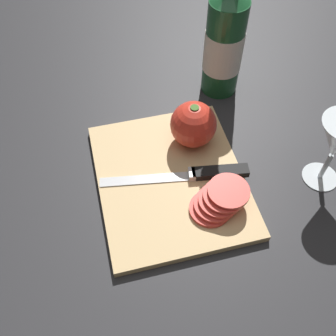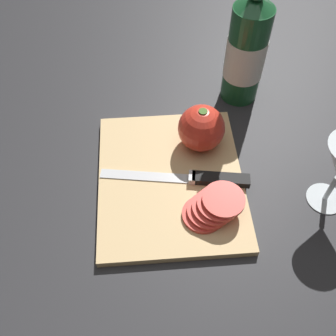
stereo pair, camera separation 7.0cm
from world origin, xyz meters
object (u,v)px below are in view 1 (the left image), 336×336
at_px(wine_bottle, 224,43).
at_px(tomato_slice_stack_near, 219,200).
at_px(whole_tomato, 193,124).
at_px(knife, 207,173).

xyz_separation_m(wine_bottle, tomato_slice_stack_near, (-0.31, 0.10, -0.08)).
xyz_separation_m(wine_bottle, whole_tomato, (-0.15, 0.11, -0.06)).
distance_m(wine_bottle, whole_tomato, 0.19).
bearing_deg(knife, whole_tomato, -80.01).
xyz_separation_m(knife, tomato_slice_stack_near, (-0.07, -0.00, 0.01)).
bearing_deg(whole_tomato, knife, -178.93).
relative_size(knife, tomato_slice_stack_near, 2.57).
bearing_deg(whole_tomato, wine_bottle, -35.30).
height_order(wine_bottle, whole_tomato, wine_bottle).
height_order(whole_tomato, knife, whole_tomato).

